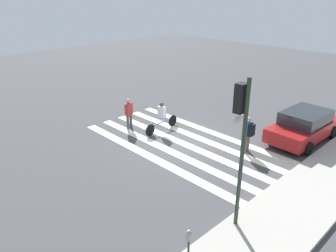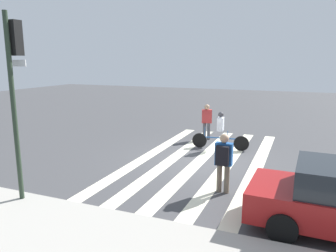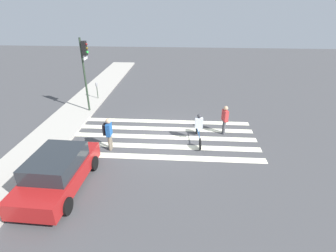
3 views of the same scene
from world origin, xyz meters
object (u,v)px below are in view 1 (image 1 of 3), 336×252
Objects in this scene: pedestrian_adult_tall_backpack at (129,112)px; cyclist_far_lane at (162,116)px; traffic_light at (241,127)px; pedestrian_adult_yellow_jacket at (248,132)px; parking_meter at (189,241)px; car_parked_far_curb at (304,126)px.

cyclist_far_lane is at bearing -73.33° from pedestrian_adult_tall_backpack.
traffic_light is 8.26m from cyclist_far_lane.
pedestrian_adult_yellow_jacket is 6.34m from pedestrian_adult_tall_backpack.
parking_meter is at bearing 46.89° from cyclist_far_lane.
pedestrian_adult_yellow_jacket is (-7.06, -2.82, -0.02)m from parking_meter.
cyclist_far_lane is (-3.54, -7.03, -2.52)m from traffic_light.
parking_meter is 10.07m from pedestrian_adult_tall_backpack.
parking_meter is at bearing 6.78° from traffic_light.
pedestrian_adult_tall_backpack is 0.38× the size of car_parked_far_curb.
traffic_light is at bearing -151.25° from pedestrian_adult_yellow_jacket.
traffic_light is at bearing -124.02° from pedestrian_adult_tall_backpack.
traffic_light reaches higher than car_parked_far_curb.
pedestrian_adult_tall_backpack is 8.88m from car_parked_far_curb.
cyclist_far_lane is (-5.91, -7.31, -0.15)m from parking_meter.
parking_meter is at bearing -157.92° from pedestrian_adult_yellow_jacket.
cyclist_far_lane reaches higher than car_parked_far_curb.
pedestrian_adult_yellow_jacket is at bearing 100.19° from cyclist_far_lane.
cyclist_far_lane is at bearing -51.37° from car_parked_far_curb.
traffic_light is 1.10× the size of car_parked_far_curb.
cyclist_far_lane is 7.10m from car_parked_far_curb.
pedestrian_adult_tall_backpack is at bearing 110.09° from pedestrian_adult_yellow_jacket.
pedestrian_adult_tall_backpack is at bearing -60.09° from cyclist_far_lane.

